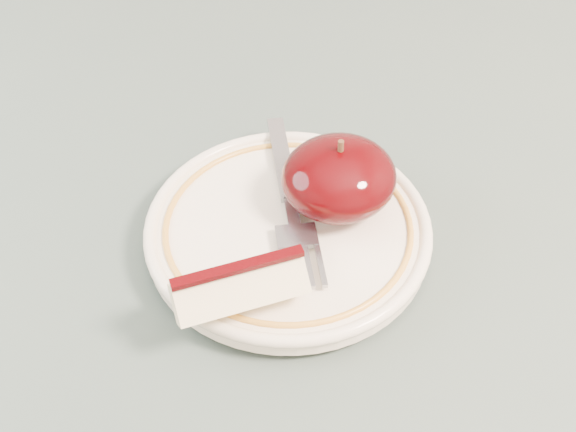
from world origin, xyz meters
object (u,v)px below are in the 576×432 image
object	(u,v)px
table	(363,345)
plate	(288,230)
apple_half	(339,178)
fork	(290,201)

from	to	relation	value
table	plate	distance (m)	0.12
apple_half	fork	size ratio (longest dim) A/B	0.47
plate	fork	size ratio (longest dim) A/B	1.18
plate	table	bearing A→B (deg)	-41.00
apple_half	fork	distance (m)	0.04
table	plate	bearing A→B (deg)	139.00
plate	fork	distance (m)	0.02
table	apple_half	distance (m)	0.14
table	fork	world-z (taller)	fork
apple_half	plate	bearing A→B (deg)	-165.48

